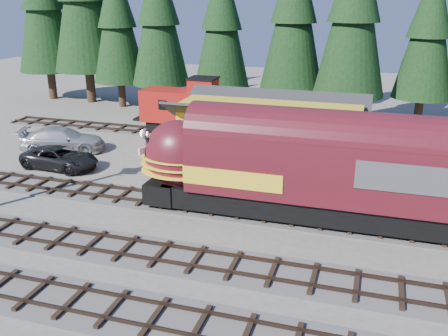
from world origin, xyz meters
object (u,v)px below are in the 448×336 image
(depot, at_px, (269,132))
(caboose, at_px, (194,109))
(pickup_truck_a, at_px, (60,158))
(pickup_truck_b, at_px, (63,140))
(locomotive, at_px, (285,171))

(depot, relative_size, caboose, 1.43)
(pickup_truck_a, height_order, pickup_truck_b, pickup_truck_b)
(pickup_truck_a, distance_m, pickup_truck_b, 4.13)
(pickup_truck_b, bearing_deg, caboose, -67.09)
(depot, bearing_deg, pickup_truck_a, -167.47)
(locomotive, xyz_separation_m, pickup_truck_a, (-16.56, 3.34, -1.96))
(locomotive, relative_size, pickup_truck_b, 2.71)
(locomotive, height_order, pickup_truck_a, locomotive)
(depot, bearing_deg, caboose, 137.20)
(locomotive, height_order, caboose, locomotive)
(caboose, bearing_deg, depot, -42.80)
(caboose, distance_m, pickup_truck_b, 11.00)
(caboose, relative_size, pickup_truck_b, 1.40)
(depot, height_order, locomotive, depot)
(caboose, xyz_separation_m, pickup_truck_b, (-8.25, -7.13, -1.42))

